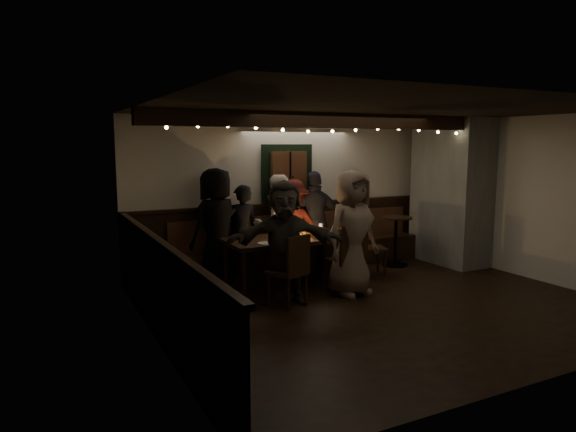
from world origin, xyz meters
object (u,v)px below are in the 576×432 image
dining_table (294,241)px  high_top (396,235)px  person_b (242,232)px  chair_end (366,243)px  person_a (216,226)px  person_c (276,226)px  chair_near_right (349,255)px  chair_near_left (293,267)px  person_f (284,242)px  person_g (352,233)px  person_d (293,227)px  person_e (315,221)px

dining_table → high_top: size_ratio=2.39×
person_b → chair_end: bearing=162.4°
person_a → person_c: size_ratio=1.08×
chair_near_right → chair_end: size_ratio=1.05×
chair_near_left → person_b: person_b is taller
high_top → person_f: bearing=-159.2°
chair_near_left → person_g: bearing=7.2°
dining_table → person_d: person_d is taller
chair_near_left → person_c: 1.67m
person_f → chair_near_left: bearing=-64.1°
person_e → person_c: bearing=11.6°
high_top → person_b: size_ratio=0.58×
chair_near_right → dining_table: bearing=123.6°
person_c → person_f: bearing=69.5°
person_c → person_d: 0.32m
chair_near_left → person_e: (1.24, 1.56, 0.31)m
high_top → person_e: 1.54m
chair_end → person_g: bearing=-136.1°
dining_table → person_e: bearing=41.0°
person_e → dining_table: bearing=52.5°
chair_near_right → person_a: size_ratio=0.56×
person_a → person_f: bearing=87.7°
dining_table → person_f: 0.89m
dining_table → person_c: (0.01, 0.64, 0.15)m
person_f → person_d: bearing=81.0°
dining_table → chair_near_right: size_ratio=2.08×
chair_end → high_top: 0.92m
chair_near_left → person_g: (1.02, 0.13, 0.35)m
dining_table → person_c: size_ratio=1.26×
chair_near_right → person_e: person_e is taller
chair_near_right → person_b: 1.83m
dining_table → person_c: 0.66m
high_top → person_b: bearing=172.3°
person_g → person_e: bearing=71.2°
chair_near_right → person_f: size_ratio=0.60×
chair_end → person_c: size_ratio=0.58×
dining_table → chair_near_left: chair_near_left is taller
chair_near_right → person_b: size_ratio=0.66×
person_e → high_top: bearing=179.4°
dining_table → person_g: bearing=-56.9°
person_b → person_d: person_d is taller
chair_near_right → person_b: bearing=126.3°
dining_table → person_f: bearing=-125.9°
person_b → person_c: (0.58, -0.06, 0.07)m
person_b → person_g: size_ratio=0.85×
person_a → person_g: (1.51, -1.50, -0.00)m
person_b → person_c: 0.59m
chair_end → person_b: size_ratio=0.63×
person_c → chair_near_right: bearing=110.3°
high_top → person_b: person_b is taller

